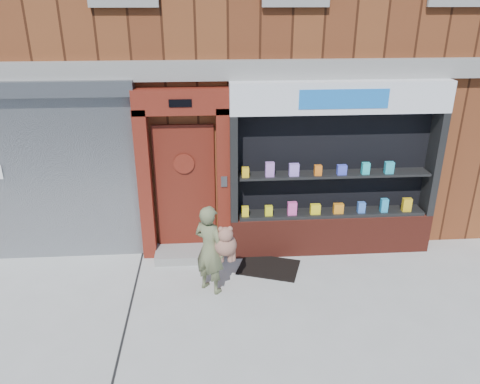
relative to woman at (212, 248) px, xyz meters
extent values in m
plane|color=#9E9E99|center=(0.32, -0.71, -0.73)|extent=(80.00, 80.00, 0.00)
cube|color=#5D2A15|center=(0.32, 5.29, 3.27)|extent=(12.00, 8.00, 8.00)
cube|color=gray|center=(0.32, 1.21, 2.42)|extent=(12.00, 0.16, 0.30)
cube|color=gray|center=(-2.68, 1.23, 0.67)|extent=(3.00, 0.10, 2.80)
cube|color=slate|center=(-2.68, 1.17, 2.19)|extent=(3.10, 0.30, 0.24)
cube|color=#611A10|center=(-1.08, 1.15, 0.57)|extent=(0.22, 0.28, 2.60)
cube|color=#611A10|center=(0.22, 1.15, 0.57)|extent=(0.22, 0.28, 2.60)
cube|color=#611A10|center=(-0.43, 1.15, 1.97)|extent=(1.50, 0.28, 0.40)
cube|color=black|center=(-0.43, 1.00, 1.97)|extent=(0.35, 0.01, 0.12)
cube|color=#56190F|center=(-0.43, 1.26, 0.47)|extent=(1.00, 0.06, 2.20)
cylinder|color=black|center=(-0.43, 1.22, 0.92)|extent=(0.28, 0.02, 0.28)
cylinder|color=#611A10|center=(-0.43, 1.21, 0.92)|extent=(0.34, 0.02, 0.34)
cube|color=gray|center=(-0.43, 0.99, -0.66)|extent=(1.10, 0.55, 0.15)
cube|color=slate|center=(0.22, 1.00, 0.67)|extent=(0.10, 0.02, 0.18)
cube|color=maroon|center=(2.07, 1.09, -0.38)|extent=(3.50, 0.40, 0.70)
cube|color=black|center=(0.38, 1.09, 0.87)|extent=(0.12, 0.40, 1.80)
cube|color=black|center=(3.76, 1.09, 0.87)|extent=(0.12, 0.40, 1.80)
cube|color=black|center=(2.07, 1.27, 0.87)|extent=(3.30, 0.03, 1.80)
cube|color=black|center=(2.07, 1.09, 0.00)|extent=(3.20, 0.36, 0.06)
cube|color=black|center=(2.07, 1.09, 0.72)|extent=(3.20, 0.36, 0.04)
cube|color=white|center=(2.07, 1.09, 2.02)|extent=(3.50, 0.40, 0.50)
cube|color=#175FB3|center=(2.07, 0.88, 2.02)|extent=(1.40, 0.01, 0.30)
cube|color=yellow|center=(0.57, 1.01, 0.11)|extent=(0.11, 0.09, 0.17)
cube|color=yellow|center=(0.97, 1.01, 0.11)|extent=(0.13, 0.09, 0.17)
cube|color=#E94DA3|center=(1.37, 1.01, 0.14)|extent=(0.15, 0.09, 0.23)
cube|color=yellow|center=(1.77, 1.01, 0.12)|extent=(0.17, 0.09, 0.17)
cube|color=orange|center=(2.17, 1.01, 0.12)|extent=(0.17, 0.09, 0.17)
cube|color=#3D6ECF|center=(2.57, 1.01, 0.12)|extent=(0.12, 0.09, 0.19)
cube|color=#2897CB|center=(2.97, 1.01, 0.15)|extent=(0.12, 0.09, 0.24)
cube|color=gold|center=(3.37, 1.01, 0.15)|extent=(0.15, 0.09, 0.23)
cube|color=yellow|center=(0.57, 1.01, 0.82)|extent=(0.11, 0.09, 0.16)
cube|color=#B172CE|center=(0.97, 1.01, 0.86)|extent=(0.14, 0.09, 0.24)
cube|color=#AE87F3|center=(1.37, 1.01, 0.84)|extent=(0.16, 0.09, 0.21)
cube|color=orange|center=(1.77, 1.01, 0.82)|extent=(0.12, 0.09, 0.17)
cube|color=#4250E3|center=(2.17, 1.01, 0.82)|extent=(0.15, 0.09, 0.16)
cube|color=#27C1C5|center=(2.57, 1.01, 0.84)|extent=(0.12, 0.09, 0.19)
cube|color=#25A7BC|center=(2.97, 1.01, 0.84)|extent=(0.14, 0.09, 0.20)
imported|color=#646A45|center=(-0.04, 0.01, -0.02)|extent=(0.61, 0.59, 1.42)
sphere|color=brown|center=(0.19, -0.03, 0.07)|extent=(0.34, 0.34, 0.34)
sphere|color=brown|center=(0.19, -0.09, 0.27)|extent=(0.22, 0.22, 0.22)
sphere|color=brown|center=(0.13, -0.09, 0.36)|extent=(0.08, 0.08, 0.08)
sphere|color=brown|center=(0.26, -0.09, 0.36)|extent=(0.08, 0.08, 0.08)
cylinder|color=brown|center=(0.08, -0.03, -0.10)|extent=(0.08, 0.08, 0.20)
cylinder|color=brown|center=(0.31, -0.03, -0.10)|extent=(0.08, 0.08, 0.20)
cylinder|color=brown|center=(0.13, -0.05, -0.10)|extent=(0.08, 0.08, 0.20)
cylinder|color=brown|center=(0.26, -0.05, -0.10)|extent=(0.08, 0.08, 0.20)
cube|color=black|center=(0.94, 0.56, -0.72)|extent=(1.13, 0.95, 0.02)
camera|label=1|loc=(-0.03, -6.11, 3.49)|focal=35.00mm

